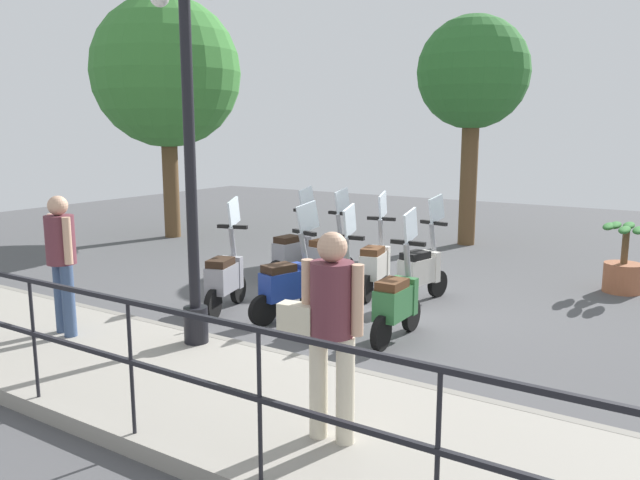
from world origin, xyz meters
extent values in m
plane|color=#4C4C4F|center=(0.00, 0.00, 0.00)|extent=(28.00, 28.00, 0.00)
cube|color=gray|center=(-3.20, 0.00, 0.07)|extent=(2.20, 20.00, 0.15)
cube|color=gray|center=(-2.15, 0.00, 0.07)|extent=(0.10, 20.00, 0.15)
cube|color=black|center=(-4.20, 0.00, 1.20)|extent=(0.04, 16.00, 0.04)
cube|color=black|center=(-4.20, 0.00, 0.73)|extent=(0.04, 16.00, 0.04)
cylinder|color=black|center=(-4.20, -3.08, 0.68)|extent=(0.03, 0.03, 1.05)
cylinder|color=black|center=(-4.20, -1.85, 0.68)|extent=(0.03, 0.03, 1.05)
cylinder|color=black|center=(-4.20, -0.62, 0.68)|extent=(0.03, 0.03, 1.05)
cylinder|color=black|center=(-4.20, 0.62, 0.68)|extent=(0.03, 0.03, 1.05)
cylinder|color=black|center=(-2.40, 0.45, 0.35)|extent=(0.26, 0.26, 0.40)
cylinder|color=black|center=(-2.40, 0.45, 2.17)|extent=(0.12, 0.12, 4.04)
cylinder|color=beige|center=(-3.45, -2.05, 0.56)|extent=(0.14, 0.14, 0.82)
cylinder|color=beige|center=(-3.47, -1.84, 0.56)|extent=(0.14, 0.14, 0.82)
cylinder|color=brown|center=(-3.46, -1.95, 1.25)|extent=(0.36, 0.36, 0.55)
sphere|color=tan|center=(-3.46, -1.95, 1.63)|extent=(0.22, 0.22, 0.22)
cylinder|color=tan|center=(-3.44, -2.14, 1.26)|extent=(0.09, 0.09, 0.52)
cylinder|color=tan|center=(-3.49, -1.75, 1.26)|extent=(0.09, 0.09, 0.52)
cube|color=beige|center=(-3.54, -1.69, 1.07)|extent=(0.17, 0.29, 0.24)
cylinder|color=#384C70|center=(-2.97, 2.01, 0.56)|extent=(0.14, 0.14, 0.82)
cylinder|color=#384C70|center=(-3.02, 1.80, 0.56)|extent=(0.14, 0.14, 0.82)
cylinder|color=brown|center=(-2.99, 1.91, 1.25)|extent=(0.38, 0.38, 0.55)
sphere|color=tan|center=(-2.99, 1.91, 1.63)|extent=(0.22, 0.22, 0.22)
cylinder|color=tan|center=(-2.95, 2.10, 1.26)|extent=(0.09, 0.09, 0.52)
cylinder|color=tan|center=(-3.04, 1.71, 1.26)|extent=(0.09, 0.09, 0.52)
cylinder|color=brown|center=(3.01, 6.37, 1.24)|extent=(0.36, 0.36, 2.47)
sphere|color=#387A33|center=(3.01, 6.37, 3.72)|extent=(3.32, 3.32, 3.32)
cylinder|color=brown|center=(5.75, 0.28, 1.38)|extent=(0.36, 0.36, 2.76)
sphere|color=#2D6B2D|center=(5.75, 0.28, 3.63)|extent=(2.33, 2.33, 2.33)
cylinder|color=#9E5B3D|center=(3.12, -3.13, 0.23)|extent=(0.56, 0.56, 0.45)
cylinder|color=brown|center=(3.12, -3.13, 0.70)|extent=(0.10, 0.10, 0.50)
ellipsoid|color=#2D6B2D|center=(3.37, -3.13, 1.00)|extent=(0.56, 0.16, 0.10)
ellipsoid|color=#2D6B2D|center=(2.87, -3.13, 1.00)|extent=(0.56, 0.16, 0.10)
ellipsoid|color=#2D6B2D|center=(3.12, -2.88, 1.00)|extent=(0.56, 0.16, 0.10)
ellipsoid|color=#2D6B2D|center=(3.30, -2.95, 1.00)|extent=(0.56, 0.16, 0.10)
ellipsoid|color=#2D6B2D|center=(2.94, -3.31, 1.00)|extent=(0.56, 0.16, 0.10)
cylinder|color=black|center=(-0.34, -1.18, 0.20)|extent=(0.40, 0.08, 0.40)
cylinder|color=black|center=(-1.17, -1.19, 0.20)|extent=(0.40, 0.08, 0.40)
cube|color=#2D6B38|center=(-0.84, -1.19, 0.48)|extent=(0.60, 0.29, 0.36)
cube|color=#2D6B38|center=(-0.55, -1.19, 0.50)|extent=(0.12, 0.30, 0.44)
cube|color=#4C2D19|center=(-0.91, -1.19, 0.71)|extent=(0.40, 0.26, 0.10)
cylinder|color=gray|center=(-0.49, -1.19, 0.85)|extent=(0.18, 0.07, 0.55)
cube|color=black|center=(-0.49, -1.19, 1.13)|extent=(0.06, 0.44, 0.05)
cube|color=silver|center=(-0.43, -1.18, 1.33)|extent=(0.39, 0.03, 0.42)
cylinder|color=black|center=(-0.39, -0.36, 0.20)|extent=(0.41, 0.13, 0.40)
cylinder|color=black|center=(-1.21, -0.46, 0.20)|extent=(0.41, 0.13, 0.40)
cube|color=#2D6B38|center=(-0.88, -0.42, 0.48)|extent=(0.63, 0.35, 0.36)
cube|color=#2D6B38|center=(-0.59, -0.39, 0.50)|extent=(0.16, 0.31, 0.44)
cube|color=#4C2D19|center=(-0.95, -0.43, 0.71)|extent=(0.43, 0.31, 0.10)
cylinder|color=gray|center=(-0.53, -0.38, 0.85)|extent=(0.19, 0.09, 0.55)
cube|color=black|center=(-0.53, -0.38, 1.13)|extent=(0.11, 0.44, 0.05)
cube|color=silver|center=(-0.47, -0.37, 1.33)|extent=(0.39, 0.08, 0.42)
cylinder|color=black|center=(-0.38, 0.24, 0.20)|extent=(0.41, 0.19, 0.40)
cylinder|color=black|center=(-1.18, 0.48, 0.20)|extent=(0.41, 0.19, 0.40)
cube|color=navy|center=(-0.86, 0.38, 0.48)|extent=(0.66, 0.44, 0.36)
cube|color=navy|center=(-0.59, 0.30, 0.50)|extent=(0.20, 0.32, 0.44)
cube|color=black|center=(-0.93, 0.40, 0.71)|extent=(0.46, 0.37, 0.10)
cylinder|color=gray|center=(-0.53, 0.28, 0.85)|extent=(0.20, 0.12, 0.55)
cube|color=black|center=(-0.53, 0.28, 1.13)|extent=(0.19, 0.44, 0.05)
cube|color=silver|center=(-0.47, 0.26, 1.33)|extent=(0.38, 0.14, 0.42)
cylinder|color=black|center=(-0.51, 1.44, 0.20)|extent=(0.41, 0.19, 0.40)
cylinder|color=black|center=(-1.31, 1.20, 0.20)|extent=(0.41, 0.19, 0.40)
cube|color=gray|center=(-0.99, 1.29, 0.48)|extent=(0.66, 0.44, 0.36)
cube|color=gray|center=(-0.72, 1.38, 0.50)|extent=(0.20, 0.32, 0.44)
cube|color=black|center=(-1.06, 1.27, 0.71)|extent=(0.46, 0.36, 0.10)
cylinder|color=gray|center=(-0.66, 1.40, 0.85)|extent=(0.20, 0.12, 0.55)
cube|color=black|center=(-0.66, 1.40, 1.13)|extent=(0.18, 0.44, 0.05)
cube|color=silver|center=(-0.60, 1.41, 1.33)|extent=(0.38, 0.14, 0.42)
cylinder|color=black|center=(1.33, -0.85, 0.20)|extent=(0.41, 0.17, 0.40)
cylinder|color=black|center=(0.52, -0.67, 0.20)|extent=(0.41, 0.17, 0.40)
cube|color=beige|center=(0.85, -0.74, 0.48)|extent=(0.65, 0.41, 0.36)
cube|color=beige|center=(1.13, -0.81, 0.50)|extent=(0.18, 0.32, 0.44)
cube|color=black|center=(0.78, -0.73, 0.71)|extent=(0.45, 0.34, 0.10)
cylinder|color=gray|center=(1.19, -0.82, 0.85)|extent=(0.19, 0.11, 0.55)
cube|color=black|center=(1.19, -0.82, 1.13)|extent=(0.16, 0.44, 0.05)
cube|color=silver|center=(1.25, -0.83, 1.33)|extent=(0.38, 0.12, 0.42)
cylinder|color=black|center=(1.31, 0.04, 0.20)|extent=(0.41, 0.15, 0.40)
cylinder|color=black|center=(0.50, -0.11, 0.20)|extent=(0.41, 0.15, 0.40)
cube|color=beige|center=(0.82, -0.05, 0.48)|extent=(0.64, 0.38, 0.36)
cube|color=beige|center=(1.11, 0.00, 0.50)|extent=(0.17, 0.32, 0.44)
cube|color=#4C2D19|center=(0.75, -0.06, 0.71)|extent=(0.44, 0.33, 0.10)
cylinder|color=gray|center=(1.17, 0.02, 0.85)|extent=(0.19, 0.10, 0.55)
cube|color=black|center=(1.17, 0.02, 1.13)|extent=(0.14, 0.44, 0.05)
cube|color=silver|center=(1.23, 0.03, 1.33)|extent=(0.39, 0.10, 0.42)
cylinder|color=black|center=(1.50, 0.83, 0.20)|extent=(0.41, 0.13, 0.40)
cylinder|color=black|center=(0.67, 0.94, 0.20)|extent=(0.41, 0.13, 0.40)
cube|color=gray|center=(1.00, 0.90, 0.48)|extent=(0.63, 0.35, 0.36)
cube|color=gray|center=(1.29, 0.86, 0.50)|extent=(0.16, 0.31, 0.44)
cube|color=#4C2D19|center=(0.93, 0.91, 0.71)|extent=(0.43, 0.31, 0.10)
cylinder|color=gray|center=(1.35, 0.85, 0.85)|extent=(0.19, 0.09, 0.55)
cube|color=black|center=(1.35, 0.85, 1.13)|extent=(0.12, 0.44, 0.05)
cube|color=silver|center=(1.41, 0.85, 1.33)|extent=(0.39, 0.08, 0.42)
cylinder|color=black|center=(1.44, 1.49, 0.20)|extent=(0.41, 0.13, 0.40)
cylinder|color=black|center=(0.62, 1.59, 0.20)|extent=(0.41, 0.13, 0.40)
cube|color=gray|center=(0.94, 1.55, 0.48)|extent=(0.63, 0.35, 0.36)
cube|color=gray|center=(1.23, 1.51, 0.50)|extent=(0.16, 0.31, 0.44)
cube|color=black|center=(0.88, 1.56, 0.71)|extent=(0.43, 0.31, 0.10)
cylinder|color=gray|center=(1.29, 1.51, 0.85)|extent=(0.19, 0.09, 0.55)
cube|color=black|center=(1.29, 1.51, 1.13)|extent=(0.11, 0.44, 0.05)
cube|color=silver|center=(1.35, 1.50, 1.33)|extent=(0.39, 0.08, 0.42)
camera|label=1|loc=(-7.20, -4.23, 2.46)|focal=35.00mm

